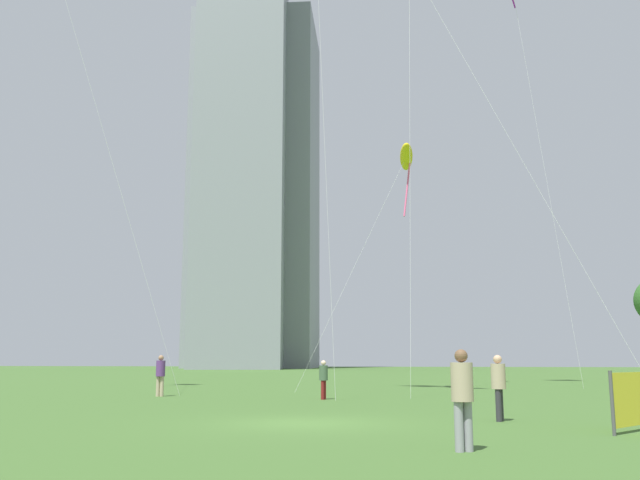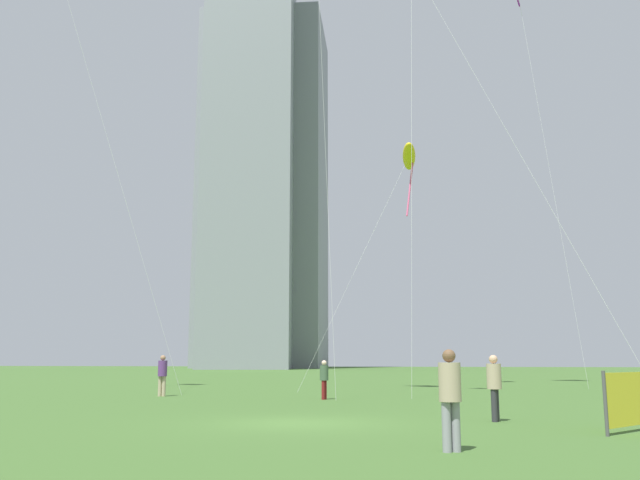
% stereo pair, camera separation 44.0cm
% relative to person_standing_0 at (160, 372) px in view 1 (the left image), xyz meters
% --- Properties ---
extents(ground, '(280.00, 280.00, 0.00)m').
position_rel_person_standing_0_xyz_m(ground, '(9.06, -11.84, -1.07)').
color(ground, '#3D6028').
extents(person_standing_0, '(0.41, 0.41, 1.86)m').
position_rel_person_standing_0_xyz_m(person_standing_0, '(0.00, 0.00, 0.00)').
color(person_standing_0, tan).
rests_on(person_standing_0, ground).
extents(person_standing_1, '(0.40, 0.40, 1.79)m').
position_rel_person_standing_0_xyz_m(person_standing_1, '(14.20, -10.40, -0.04)').
color(person_standing_1, '#2D2D33').
rests_on(person_standing_1, ground).
extents(person_standing_2, '(0.41, 0.41, 1.85)m').
position_rel_person_standing_0_xyz_m(person_standing_2, '(13.02, -16.90, -0.00)').
color(person_standing_2, gray).
rests_on(person_standing_2, ground).
extents(person_standing_4, '(0.36, 0.36, 1.62)m').
position_rel_person_standing_0_xyz_m(person_standing_4, '(7.75, -1.09, -0.13)').
color(person_standing_4, maroon).
rests_on(person_standing_4, ground).
extents(kite_flying_1, '(6.32, 3.84, 13.43)m').
position_rel_person_standing_0_xyz_m(kite_flying_1, '(11.10, 7.11, 11.74)').
color(kite_flying_1, silver).
rests_on(kite_flying_1, ground).
extents(distant_highrise_0, '(19.77, 27.05, 100.08)m').
position_rel_person_standing_0_xyz_m(distant_highrise_0, '(-22.66, 89.57, 48.97)').
color(distant_highrise_0, gray).
rests_on(distant_highrise_0, ground).
extents(distant_highrise_1, '(25.94, 24.67, 71.23)m').
position_rel_person_standing_0_xyz_m(distant_highrise_1, '(-23.44, 102.27, 34.54)').
color(distant_highrise_1, gray).
rests_on(distant_highrise_1, ground).
extents(event_banner, '(1.36, 1.78, 1.42)m').
position_rel_person_standing_0_xyz_m(event_banner, '(17.02, -12.79, -0.32)').
color(event_banner, '#4C4C4C').
rests_on(event_banner, ground).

